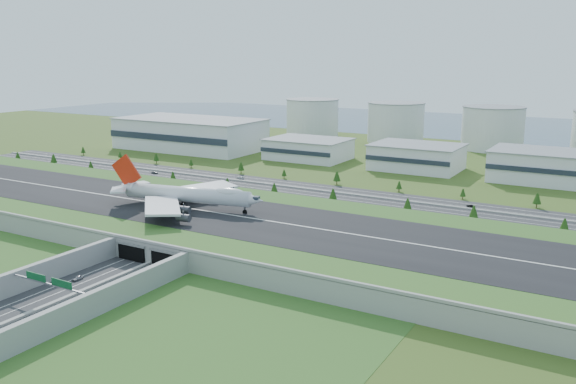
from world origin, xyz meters
The scene contains 20 objects.
ground centered at (0.00, 0.00, 0.00)m, with size 1200.00×1200.00×0.00m, color #364F18.
airfield_deck centered at (0.00, -0.09, 4.12)m, with size 520.00×100.00×9.20m.
underpass_road centered at (0.00, -99.42, 3.43)m, with size 38.80×120.40×8.00m.
sign_gantry_near centered at (0.00, -95.04, 6.95)m, with size 38.70×0.70×9.80m.
north_expressway centered at (0.00, 95.00, 0.06)m, with size 560.00×36.00×0.12m, color #28282B.
tree_row centered at (4.76, 93.41, 4.59)m, with size 508.49×48.65×8.49m.
hangar_west centered at (-170.00, 185.00, 12.50)m, with size 120.00×60.00×25.00m, color silver.
hangar_mid_a centered at (-60.00, 190.00, 7.50)m, with size 58.00×42.00×15.00m, color silver.
hangar_mid_b centered at (25.00, 190.00, 8.50)m, with size 58.00×42.00×17.00m, color silver.
hangar_mid_c centered at (105.00, 190.00, 9.50)m, with size 58.00×42.00×19.00m, color silver.
fuel_tank_a centered at (-120.00, 310.00, 17.50)m, with size 50.00×50.00×35.00m, color silver.
fuel_tank_b centered at (-35.00, 310.00, 17.50)m, with size 50.00×50.00×35.00m, color silver.
fuel_tank_c centered at (50.00, 310.00, 17.50)m, with size 50.00×50.00×35.00m, color silver.
bay_water centered at (0.00, 480.00, 0.03)m, with size 1200.00×260.00×0.06m, color #344B64.
boeing_747 centered at (-22.18, -0.08, 14.80)m, with size 77.29×72.40×24.10m.
car_0 centered at (-10.20, -75.42, 0.84)m, with size 1.70×4.22×1.44m, color #AAA9AE.
car_2 centered at (10.49, -69.90, 0.98)m, with size 2.85×6.17×1.72m, color #0B1B3A.
car_4 centered at (-120.92, 86.60, 0.95)m, with size 1.95×4.85×1.65m, color #5A5A5F.
car_5 centered at (84.01, 100.38, 0.77)m, with size 1.38×3.97×1.31m, color black.
car_7 centered at (-62.01, 101.47, 0.94)m, with size 2.31×5.68×1.65m, color white.
Camera 1 is at (156.04, -213.77, 78.18)m, focal length 38.00 mm.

